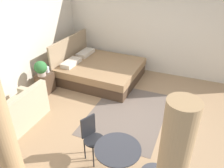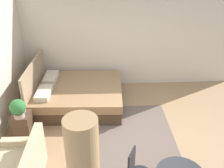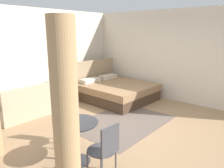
{
  "view_description": "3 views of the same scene",
  "coord_description": "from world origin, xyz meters",
  "px_view_note": "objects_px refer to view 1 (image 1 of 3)",
  "views": [
    {
      "loc": [
        -3.93,
        -1.17,
        3.25
      ],
      "look_at": [
        -0.2,
        0.37,
        0.95
      ],
      "focal_mm": 35.88,
      "sensor_mm": 36.0,
      "label": 1
    },
    {
      "loc": [
        -4.24,
        0.8,
        3.61
      ],
      "look_at": [
        0.62,
        0.59,
        1.04
      ],
      "focal_mm": 41.13,
      "sensor_mm": 36.0,
      "label": 2
    },
    {
      "loc": [
        -3.75,
        -2.91,
        2.16
      ],
      "look_at": [
        0.23,
        0.51,
        0.89
      ],
      "focal_mm": 35.23,
      "sensor_mm": 36.0,
      "label": 3
    }
  ],
  "objects_px": {
    "bed": "(99,70)",
    "balcony_table": "(118,158)",
    "nightstand": "(45,83)",
    "cafe_chair_near_window": "(91,135)",
    "potted_plant": "(41,68)",
    "vase": "(47,70)",
    "couch": "(16,115)"
  },
  "relations": [
    {
      "from": "couch",
      "to": "cafe_chair_near_window",
      "type": "xyz_separation_m",
      "value": [
        -0.18,
        -1.94,
        0.26
      ]
    },
    {
      "from": "vase",
      "to": "balcony_table",
      "type": "bearing_deg",
      "value": -125.66
    },
    {
      "from": "bed",
      "to": "cafe_chair_near_window",
      "type": "relative_size",
      "value": 2.57
    },
    {
      "from": "couch",
      "to": "balcony_table",
      "type": "distance_m",
      "value": 2.6
    },
    {
      "from": "couch",
      "to": "cafe_chair_near_window",
      "type": "bearing_deg",
      "value": -95.41
    },
    {
      "from": "balcony_table",
      "to": "cafe_chair_near_window",
      "type": "bearing_deg",
      "value": 64.43
    },
    {
      "from": "potted_plant",
      "to": "vase",
      "type": "bearing_deg",
      "value": -3.72
    },
    {
      "from": "couch",
      "to": "cafe_chair_near_window",
      "type": "relative_size",
      "value": 1.62
    },
    {
      "from": "couch",
      "to": "cafe_chair_near_window",
      "type": "distance_m",
      "value": 1.97
    },
    {
      "from": "nightstand",
      "to": "couch",
      "type": "bearing_deg",
      "value": -168.48
    },
    {
      "from": "nightstand",
      "to": "cafe_chair_near_window",
      "type": "distance_m",
      "value": 2.76
    },
    {
      "from": "bed",
      "to": "balcony_table",
      "type": "distance_m",
      "value": 3.61
    },
    {
      "from": "vase",
      "to": "potted_plant",
      "type": "bearing_deg",
      "value": 176.28
    },
    {
      "from": "bed",
      "to": "balcony_table",
      "type": "relative_size",
      "value": 3.13
    },
    {
      "from": "balcony_table",
      "to": "potted_plant",
      "type": "bearing_deg",
      "value": 57.54
    },
    {
      "from": "vase",
      "to": "cafe_chair_near_window",
      "type": "xyz_separation_m",
      "value": [
        -1.73,
        -2.2,
        -0.08
      ]
    },
    {
      "from": "nightstand",
      "to": "vase",
      "type": "xyz_separation_m",
      "value": [
        0.12,
        -0.03,
        0.35
      ]
    },
    {
      "from": "couch",
      "to": "potted_plant",
      "type": "bearing_deg",
      "value": 11.77
    },
    {
      "from": "couch",
      "to": "potted_plant",
      "type": "xyz_separation_m",
      "value": [
        1.32,
        0.28,
        0.48
      ]
    },
    {
      "from": "bed",
      "to": "couch",
      "type": "relative_size",
      "value": 1.58
    },
    {
      "from": "bed",
      "to": "vase",
      "type": "distance_m",
      "value": 1.54
    },
    {
      "from": "couch",
      "to": "potted_plant",
      "type": "height_order",
      "value": "potted_plant"
    },
    {
      "from": "couch",
      "to": "potted_plant",
      "type": "relative_size",
      "value": 3.51
    },
    {
      "from": "vase",
      "to": "balcony_table",
      "type": "xyz_separation_m",
      "value": [
        -2.02,
        -2.81,
        -0.12
      ]
    },
    {
      "from": "vase",
      "to": "cafe_chair_near_window",
      "type": "relative_size",
      "value": 0.18
    },
    {
      "from": "potted_plant",
      "to": "cafe_chair_near_window",
      "type": "relative_size",
      "value": 0.46
    },
    {
      "from": "bed",
      "to": "couch",
      "type": "xyz_separation_m",
      "value": [
        -2.65,
        0.75,
        -0.01
      ]
    },
    {
      "from": "vase",
      "to": "balcony_table",
      "type": "relative_size",
      "value": 0.22
    },
    {
      "from": "nightstand",
      "to": "balcony_table",
      "type": "bearing_deg",
      "value": -123.75
    },
    {
      "from": "couch",
      "to": "vase",
      "type": "distance_m",
      "value": 1.6
    },
    {
      "from": "couch",
      "to": "nightstand",
      "type": "distance_m",
      "value": 1.45
    },
    {
      "from": "vase",
      "to": "balcony_table",
      "type": "height_order",
      "value": "balcony_table"
    }
  ]
}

